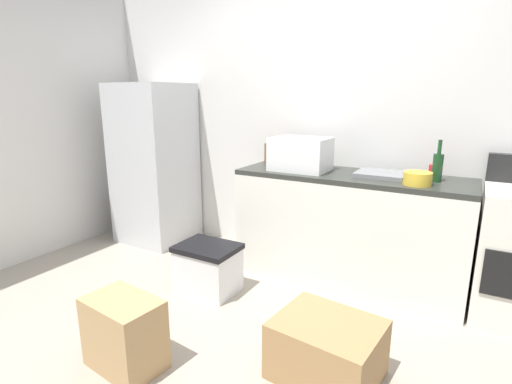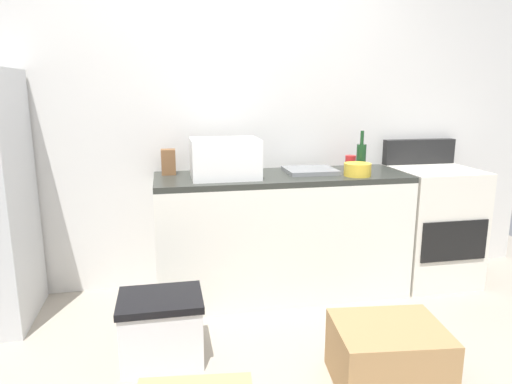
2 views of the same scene
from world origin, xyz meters
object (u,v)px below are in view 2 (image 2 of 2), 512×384
Objects in this scene: wine_bottle at (361,156)px; cardboard_box_large at (388,356)px; microwave at (225,158)px; knife_block at (168,162)px; storage_bin at (161,328)px; stove_oven at (431,223)px; mixing_bowl at (357,169)px; coffee_mug at (350,162)px.

cardboard_box_large is (-0.35, -1.23, -0.85)m from wine_bottle.
microwave is 0.84× the size of cardboard_box_large.
knife_block is (-0.38, 0.22, -0.05)m from microwave.
microwave is at bearing 56.17° from storage_bin.
storage_bin is (-0.08, -0.90, -0.80)m from knife_block.
mixing_bowl is (-0.71, -0.16, 0.48)m from stove_oven.
microwave reaches higher than cardboard_box_large.
wine_bottle reaches higher than microwave.
microwave is 0.93m from mixing_bowl.
mixing_bowl is (1.30, -0.32, -0.04)m from knife_block.
coffee_mug reaches higher than cardboard_box_large.
microwave is 0.44m from knife_block.
wine_bottle reaches higher than knife_block.
stove_oven is 3.67× the size of wine_bottle.
knife_block is at bearing 150.34° from microwave.
knife_block is (-1.38, 0.01, 0.04)m from coffee_mug.
wine_bottle is 0.14m from coffee_mug.
microwave is 1.59m from cardboard_box_large.
mixing_bowl is at bearing -167.36° from stove_oven.
coffee_mug is at bearing -0.54° from knife_block.
mixing_bowl is 0.41× the size of storage_bin.
stove_oven reaches higher than coffee_mug.
cardboard_box_large is 1.19× the size of storage_bin.
coffee_mug is at bearing 11.45° from microwave.
knife_block is 0.39× the size of storage_bin.
coffee_mug is at bearing 102.21° from wine_bottle.
stove_oven is 0.81m from coffee_mug.
knife_block is at bearing 179.46° from coffee_mug.
mixing_bowl is at bearing -6.54° from microwave.
stove_oven is 1.73m from microwave.
stove_oven reaches higher than cardboard_box_large.
microwave is 1.53× the size of wine_bottle.
knife_block is 0.95× the size of mixing_bowl.
storage_bin is at bearing -123.83° from microwave.
coffee_mug is at bearing 166.86° from stove_oven.
wine_bottle is 0.65× the size of storage_bin.
storage_bin is (-2.10, -0.74, -0.27)m from stove_oven.
stove_oven is at bearing 12.64° from mixing_bowl.
knife_block is at bearing 166.14° from mixing_bowl.
stove_oven is at bearing 1.89° from microwave.
wine_bottle is at bearing -77.79° from coffee_mug.
stove_oven is 6.11× the size of knife_block.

